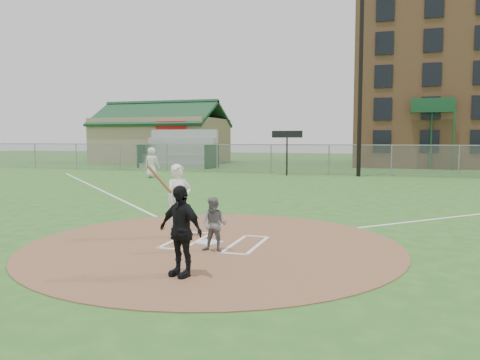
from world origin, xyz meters
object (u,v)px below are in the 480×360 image
(umpire, at_px, (180,231))
(ondeck_player, at_px, (152,163))
(home_plate, at_px, (209,242))
(batter_at_plate, at_px, (179,201))
(catcher, at_px, (214,224))

(umpire, distance_m, ondeck_player, 21.28)
(home_plate, distance_m, umpire, 2.68)
(home_plate, height_order, ondeck_player, ondeck_player)
(home_plate, xyz_separation_m, batter_at_plate, (-0.91, 0.37, 0.87))
(home_plate, xyz_separation_m, ondeck_player, (-9.97, 16.02, 0.90))
(catcher, height_order, umpire, umpire)
(umpire, xyz_separation_m, batter_at_plate, (-1.37, 2.90, 0.10))
(catcher, xyz_separation_m, batter_at_plate, (-1.31, 1.07, 0.31))
(home_plate, relative_size, catcher, 0.44)
(home_plate, height_order, catcher, catcher)
(ondeck_player, relative_size, batter_at_plate, 1.06)
(umpire, relative_size, batter_at_plate, 0.89)
(home_plate, height_order, umpire, umpire)
(home_plate, distance_m, batter_at_plate, 1.31)
(catcher, height_order, batter_at_plate, batter_at_plate)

